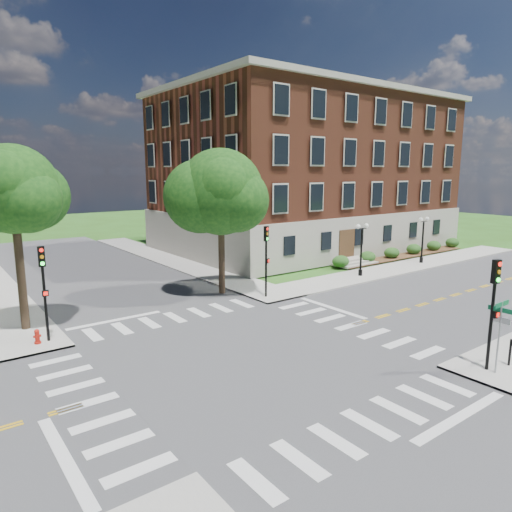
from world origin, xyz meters
TOP-DOWN VIEW (x-y plane):
  - ground at (0.00, 0.00)m, footprint 160.00×160.00m
  - road_ew at (0.00, 0.00)m, footprint 90.00×12.00m
  - road_ns at (0.00, 0.00)m, footprint 12.00×90.00m
  - sidewalk_ne at (15.38, 15.38)m, footprint 34.00×34.00m
  - crosswalk_east at (7.20, 0.00)m, footprint 2.20×10.20m
  - stop_bar_east at (8.80, 3.00)m, footprint 0.40×5.50m
  - main_building at (24.00, 21.99)m, footprint 30.60×22.40m
  - shrub_row at (27.00, 10.80)m, footprint 18.00×2.00m
  - tree_c at (-7.45, 10.05)m, footprint 4.60×4.60m
  - tree_d at (5.03, 9.90)m, footprint 5.82×5.82m
  - traffic_signal_se at (7.34, -7.52)m, footprint 0.36×0.41m
  - traffic_signal_ne at (6.88, 7.27)m, footprint 0.38×0.46m
  - traffic_signal_nw at (-6.91, 7.35)m, footprint 0.35×0.39m
  - twin_lamp_west at (16.95, 7.67)m, footprint 1.36×0.36m
  - twin_lamp_east at (25.66, 7.83)m, footprint 1.36×0.36m
  - street_sign_pole at (7.33, -7.88)m, footprint 1.10×1.10m
  - push_button_post at (8.54, -7.90)m, footprint 0.14×0.21m
  - fire_hydrant at (-7.44, 7.27)m, footprint 0.35×0.35m

SIDE VIEW (x-z plane):
  - ground at x=0.00m, z-range 0.00..0.00m
  - crosswalk_east at x=7.20m, z-range -0.01..0.01m
  - stop_bar_east at x=8.80m, z-range 0.00..0.00m
  - shrub_row at x=27.00m, z-range -0.65..0.65m
  - road_ew at x=0.00m, z-range 0.00..0.01m
  - road_ns at x=0.00m, z-range 0.00..0.01m
  - sidewalk_ne at x=15.38m, z-range 0.00..0.12m
  - fire_hydrant at x=-7.44m, z-range 0.09..0.84m
  - push_button_post at x=8.54m, z-range 0.20..1.40m
  - street_sign_pole at x=7.33m, z-range 0.76..3.86m
  - twin_lamp_west at x=16.95m, z-range 0.41..4.64m
  - twin_lamp_east at x=25.66m, z-range 0.41..4.64m
  - traffic_signal_se at x=7.34m, z-range 0.79..5.59m
  - traffic_signal_ne at x=6.88m, z-range 0.79..5.59m
  - traffic_signal_nw at x=-6.91m, z-range 0.79..5.59m
  - tree_d at x=5.03m, z-range 2.14..12.05m
  - tree_c at x=-7.45m, z-range 2.65..12.42m
  - main_building at x=24.00m, z-range 0.09..16.59m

